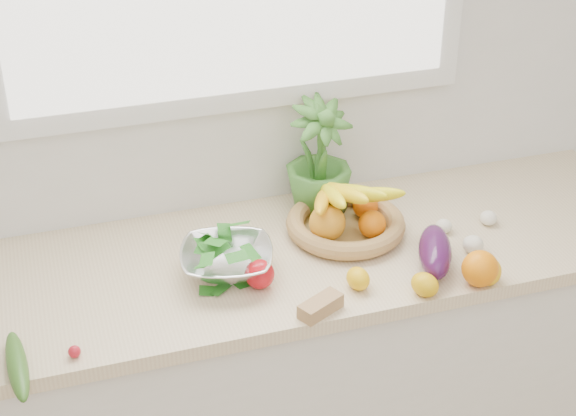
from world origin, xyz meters
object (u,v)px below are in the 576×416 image
object	(u,v)px
eggplant	(435,251)
potted_herb	(319,158)
colander_with_spinach	(227,255)
fruit_basket	(345,217)
cucumber	(17,366)
apple	(260,274)

from	to	relation	value
eggplant	potted_herb	world-z (taller)	potted_herb
eggplant	colander_with_spinach	bearing A→B (deg)	167.03
fruit_basket	colander_with_spinach	world-z (taller)	fruit_basket
cucumber	colander_with_spinach	size ratio (longest dim) A/B	0.85
eggplant	cucumber	size ratio (longest dim) A/B	0.92
colander_with_spinach	fruit_basket	bearing A→B (deg)	15.79
eggplant	colander_with_spinach	world-z (taller)	colander_with_spinach
cucumber	potted_herb	size ratio (longest dim) A/B	0.73
potted_herb	cucumber	bearing A→B (deg)	-151.08
eggplant	cucumber	distance (m)	1.05
cucumber	colander_with_spinach	world-z (taller)	colander_with_spinach
eggplant	colander_with_spinach	xyz separation A→B (m)	(-0.52, 0.12, 0.02)
potted_herb	fruit_basket	bearing A→B (deg)	-79.96
fruit_basket	cucumber	bearing A→B (deg)	-159.68
apple	colander_with_spinach	size ratio (longest dim) A/B	0.26
cucumber	colander_with_spinach	distance (m)	0.58
eggplant	cucumber	xyz separation A→B (m)	(-1.05, -0.11, -0.02)
potted_herb	fruit_basket	size ratio (longest dim) A/B	0.84
colander_with_spinach	apple	bearing A→B (deg)	-47.53
cucumber	potted_herb	bearing A→B (deg)	28.92
eggplant	cucumber	bearing A→B (deg)	-174.21
fruit_basket	colander_with_spinach	distance (m)	0.37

